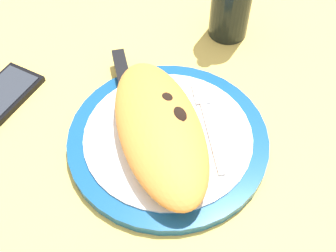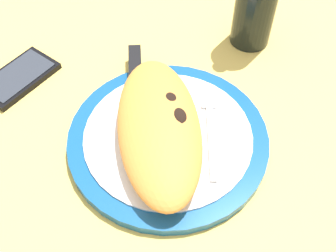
{
  "view_description": "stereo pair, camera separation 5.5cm",
  "coord_description": "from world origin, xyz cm",
  "px_view_note": "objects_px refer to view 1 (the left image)",
  "views": [
    {
      "loc": [
        -34.62,
        4.01,
        48.92
      ],
      "look_at": [
        0.0,
        0.0,
        3.84
      ],
      "focal_mm": 44.59,
      "sensor_mm": 36.0,
      "label": 1
    },
    {
      "loc": [
        -34.82,
        -1.49,
        48.92
      ],
      "look_at": [
        0.0,
        0.0,
        3.84
      ],
      "focal_mm": 44.59,
      "sensor_mm": 36.0,
      "label": 2
    }
  ],
  "objects_px": {
    "calzone": "(160,128)",
    "knife": "(126,88)",
    "smartphone": "(2,96)",
    "plate": "(168,139)",
    "fork": "(207,117)"
  },
  "relations": [
    {
      "from": "plate",
      "to": "fork",
      "type": "height_order",
      "value": "fork"
    },
    {
      "from": "smartphone",
      "to": "calzone",
      "type": "bearing_deg",
      "value": -117.14
    },
    {
      "from": "plate",
      "to": "smartphone",
      "type": "xyz_separation_m",
      "value": [
        0.11,
        0.25,
        -0.0
      ]
    },
    {
      "from": "plate",
      "to": "calzone",
      "type": "relative_size",
      "value": 1.05
    },
    {
      "from": "calzone",
      "to": "knife",
      "type": "relative_size",
      "value": 1.15
    },
    {
      "from": "plate",
      "to": "knife",
      "type": "xyz_separation_m",
      "value": [
        0.09,
        0.05,
        0.01
      ]
    },
    {
      "from": "plate",
      "to": "calzone",
      "type": "height_order",
      "value": "calzone"
    },
    {
      "from": "calzone",
      "to": "fork",
      "type": "distance_m",
      "value": 0.08
    },
    {
      "from": "plate",
      "to": "smartphone",
      "type": "bearing_deg",
      "value": 65.1
    },
    {
      "from": "calzone",
      "to": "smartphone",
      "type": "bearing_deg",
      "value": 62.86
    },
    {
      "from": "calzone",
      "to": "fork",
      "type": "bearing_deg",
      "value": -67.41
    },
    {
      "from": "knife",
      "to": "smartphone",
      "type": "distance_m",
      "value": 0.19
    },
    {
      "from": "calzone",
      "to": "knife",
      "type": "bearing_deg",
      "value": 23.36
    },
    {
      "from": "fork",
      "to": "smartphone",
      "type": "bearing_deg",
      "value": 73.47
    },
    {
      "from": "knife",
      "to": "smartphone",
      "type": "bearing_deg",
      "value": 83.24
    }
  ]
}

